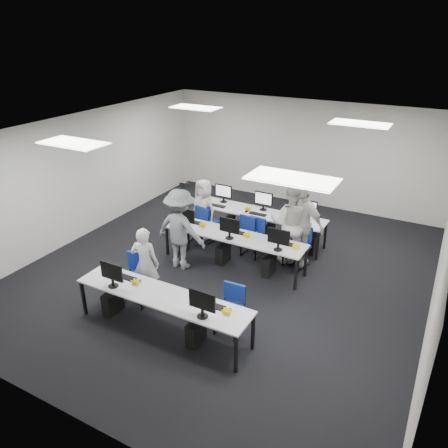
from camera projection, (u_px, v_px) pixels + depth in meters
The scene contains 23 objects.
room at pixel (229, 205), 8.89m from camera, with size 9.00×9.02×3.00m.
ceiling_panels at pixel (230, 132), 8.27m from camera, with size 5.20×4.60×0.02m.
desk_front at pixel (162, 298), 7.32m from camera, with size 3.20×0.70×0.73m.
desk_mid at pixel (233, 237), 9.39m from camera, with size 3.20×0.70×0.73m.
desk_back at pixel (260, 214), 10.51m from camera, with size 3.20×0.70×0.73m.
equipment_front at pixel (154, 311), 7.52m from camera, with size 2.51×0.41×1.19m.
equipment_mid at pixel (225, 249), 9.60m from camera, with size 2.91×0.41×1.19m.
equipment_back at pixel (267, 228), 10.58m from camera, with size 2.91×0.41×1.19m.
chair_0 at pixel (136, 288), 8.28m from camera, with size 0.56×0.60×0.96m.
chair_1 at pixel (230, 317), 7.50m from camera, with size 0.43×0.46×0.85m.
chair_2 at pixel (200, 231), 10.63m from camera, with size 0.44×0.48×0.87m.
chair_3 at pixel (253, 244), 10.00m from camera, with size 0.46×0.50×0.87m.
chair_4 at pixel (297, 254), 9.53m from camera, with size 0.56×0.59×0.92m.
chair_5 at pixel (208, 229), 10.70m from camera, with size 0.55×0.58×0.90m.
chair_6 at pixel (251, 237), 10.32m from camera, with size 0.47×0.50×0.88m.
chair_7 at pixel (291, 249), 9.78m from camera, with size 0.53×0.55×0.81m.
handbag at pixel (183, 214), 10.08m from camera, with size 0.33×0.21×0.27m, color #9B7550.
student_0 at pixel (145, 264), 8.22m from camera, with size 0.54×0.36×1.49m, color silver.
student_1 at pixel (291, 223), 9.45m from camera, with size 0.91×0.71×1.87m, color silver.
student_2 at pixel (204, 209), 10.64m from camera, with size 0.73×0.47×1.49m, color silver.
student_3 at pixel (300, 224), 9.39m from camera, with size 1.09×0.45×1.86m, color silver.
photographer at pixel (180, 229), 9.24m from camera, with size 1.15×0.66×1.79m, color slate.
dslr_camera at pixel (184, 184), 8.98m from camera, with size 0.14×0.18×0.10m, color black.
Camera 1 is at (3.84, -7.29, 4.86)m, focal length 35.00 mm.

